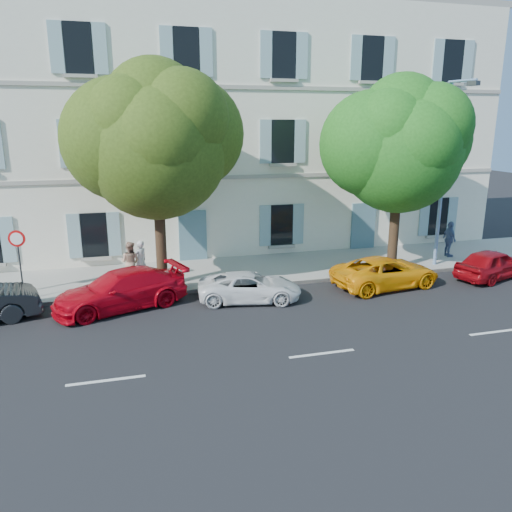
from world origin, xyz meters
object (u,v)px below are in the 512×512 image
object	(u,v)px
pedestrian_c	(449,239)
car_red_hatchback	(492,264)
street_lamp	(446,165)
pedestrian_a	(141,261)
car_white_coupe	(250,287)
road_sign	(18,250)
tree_left	(156,148)
pedestrian_b	(130,262)
car_red_coupe	(121,290)
car_yellow_supercar	(386,272)
tree_right	(400,151)

from	to	relation	value
pedestrian_c	car_red_hatchback	bearing A→B (deg)	-176.49
street_lamp	pedestrian_a	xyz separation A→B (m)	(-13.14, 1.19, -3.69)
car_white_coupe	road_sign	world-z (taller)	road_sign
tree_left	street_lamp	bearing A→B (deg)	-1.57
road_sign	pedestrian_b	distance (m)	4.18
car_red_coupe	tree_left	bearing A→B (deg)	119.58
tree_left	street_lamp	xyz separation A→B (m)	(12.34, -0.34, -0.86)
pedestrian_b	pedestrian_c	world-z (taller)	pedestrian_c
pedestrian_b	car_red_hatchback	bearing A→B (deg)	-163.14
street_lamp	pedestrian_b	bearing A→B (deg)	175.26
car_white_coupe	pedestrian_a	size ratio (longest dim) A/B	2.27
pedestrian_a	tree_left	bearing A→B (deg)	93.63
tree_left	road_sign	world-z (taller)	tree_left
car_red_coupe	car_white_coupe	distance (m)	4.68
pedestrian_a	pedestrian_c	xyz separation A→B (m)	(14.60, 0.03, 0.02)
road_sign	car_yellow_supercar	bearing A→B (deg)	-7.18
tree_left	pedestrian_b	xyz separation A→B (m)	(-1.21, 0.79, -4.56)
car_red_coupe	car_yellow_supercar	world-z (taller)	car_red_coupe
car_yellow_supercar	car_red_hatchback	distance (m)	4.97
car_white_coupe	tree_right	bearing A→B (deg)	-63.47
street_lamp	pedestrian_a	bearing A→B (deg)	174.84
car_red_coupe	car_white_coupe	xyz separation A→B (m)	(4.66, -0.42, -0.16)
car_red_hatchback	pedestrian_c	xyz separation A→B (m)	(0.10, 3.15, 0.37)
car_white_coupe	car_yellow_supercar	distance (m)	5.71
street_lamp	pedestrian_b	world-z (taller)	street_lamp
tree_left	tree_right	world-z (taller)	tree_left
car_red_coupe	car_yellow_supercar	size ratio (longest dim) A/B	1.07
car_white_coupe	car_red_hatchback	distance (m)	10.67
tree_left	tree_right	xyz separation A→B (m)	(10.06, -0.30, -0.26)
car_yellow_supercar	tree_left	world-z (taller)	tree_left
car_red_coupe	road_sign	distance (m)	4.00
tree_right	tree_left	bearing A→B (deg)	178.32
car_red_coupe	pedestrian_c	xyz separation A→B (m)	(15.43, 2.71, 0.32)
car_red_coupe	car_red_hatchback	world-z (taller)	car_red_coupe
car_red_hatchback	street_lamp	distance (m)	4.69
car_yellow_supercar	car_white_coupe	bearing A→B (deg)	83.47
tree_right	pedestrian_b	xyz separation A→B (m)	(-11.26, 1.08, -4.30)
car_yellow_supercar	pedestrian_c	bearing A→B (deg)	-67.37
car_yellow_supercar	road_sign	distance (m)	14.01
car_yellow_supercar	street_lamp	size ratio (longest dim) A/B	0.55
car_yellow_supercar	tree_right	size ratio (longest dim) A/B	0.55
car_yellow_supercar	tree_left	bearing A→B (deg)	68.53
pedestrian_b	pedestrian_c	size ratio (longest dim) A/B	0.98
car_yellow_supercar	street_lamp	xyz separation A→B (m)	(3.60, 1.77, 4.07)
car_yellow_supercar	pedestrian_a	xyz separation A→B (m)	(-9.54, 2.96, 0.38)
street_lamp	pedestrian_c	size ratio (longest dim) A/B	4.64
car_red_coupe	pedestrian_b	size ratio (longest dim) A/B	2.82
road_sign	pedestrian_c	bearing A→B (deg)	3.77
car_red_coupe	pedestrian_a	world-z (taller)	pedestrian_a
car_red_coupe	pedestrian_a	distance (m)	2.82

